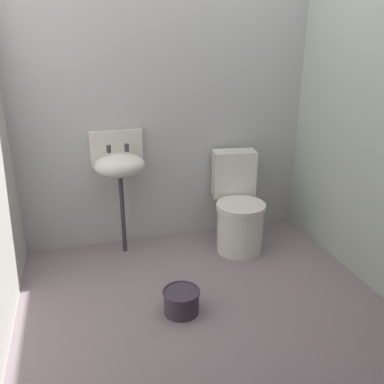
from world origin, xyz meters
TOP-DOWN VIEW (x-y plane):
  - ground_plane at (0.00, 0.00)m, footprint 2.82×2.47m
  - wall_back at (0.00, 1.08)m, footprint 2.82×0.10m
  - wall_right at (1.26, 0.10)m, footprint 0.10×2.27m
  - toilet_near_wall at (0.52, 0.68)m, footprint 0.46×0.64m
  - sink at (-0.42, 0.87)m, footprint 0.42×0.35m
  - bucket at (-0.17, -0.07)m, footprint 0.25×0.25m

SIDE VIEW (x-z plane):
  - ground_plane at x=0.00m, z-range -0.08..0.00m
  - bucket at x=-0.17m, z-range 0.00..0.17m
  - toilet_near_wall at x=0.52m, z-range -0.07..0.71m
  - sink at x=-0.42m, z-range 0.26..1.25m
  - wall_back at x=0.00m, z-range 0.00..2.42m
  - wall_right at x=1.26m, z-range 0.00..2.42m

